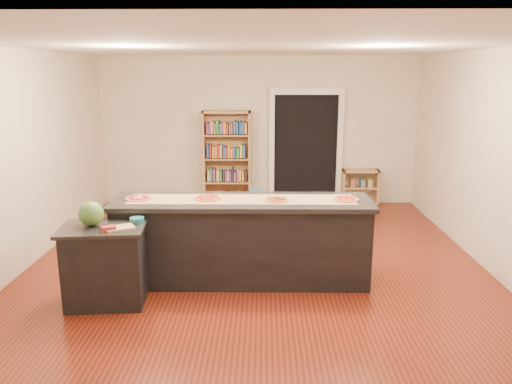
{
  "coord_description": "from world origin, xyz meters",
  "views": [
    {
      "loc": [
        0.1,
        -6.03,
        2.51
      ],
      "look_at": [
        0.0,
        0.2,
        1.0
      ],
      "focal_mm": 35.0,
      "sensor_mm": 36.0,
      "label": 1
    }
  ],
  "objects_px": {
    "bookshelf": "(227,159)",
    "low_shelf": "(360,187)",
    "watermelon": "(91,214)",
    "waste_bin": "(255,198)",
    "side_counter": "(105,265)",
    "kitchen_island": "(242,240)"
  },
  "relations": [
    {
      "from": "bookshelf",
      "to": "low_shelf",
      "type": "distance_m",
      "value": 2.6
    },
    {
      "from": "watermelon",
      "to": "bookshelf",
      "type": "bearing_deg",
      "value": 74.56
    },
    {
      "from": "low_shelf",
      "to": "bookshelf",
      "type": "bearing_deg",
      "value": -179.75
    },
    {
      "from": "waste_bin",
      "to": "side_counter",
      "type": "bearing_deg",
      "value": -111.36
    },
    {
      "from": "kitchen_island",
      "to": "waste_bin",
      "type": "distance_m",
      "value": 3.4
    },
    {
      "from": "low_shelf",
      "to": "watermelon",
      "type": "distance_m",
      "value": 5.64
    },
    {
      "from": "side_counter",
      "to": "waste_bin",
      "type": "xyz_separation_m",
      "value": [
        1.58,
        4.03,
        -0.27
      ]
    },
    {
      "from": "waste_bin",
      "to": "low_shelf",
      "type": "bearing_deg",
      "value": 5.87
    },
    {
      "from": "kitchen_island",
      "to": "waste_bin",
      "type": "relative_size",
      "value": 8.65
    },
    {
      "from": "bookshelf",
      "to": "waste_bin",
      "type": "xyz_separation_m",
      "value": [
        0.54,
        -0.19,
        -0.72
      ]
    },
    {
      "from": "side_counter",
      "to": "low_shelf",
      "type": "xyz_separation_m",
      "value": [
        3.58,
        4.23,
        -0.1
      ]
    },
    {
      "from": "kitchen_island",
      "to": "low_shelf",
      "type": "bearing_deg",
      "value": 59.31
    },
    {
      "from": "side_counter",
      "to": "bookshelf",
      "type": "height_order",
      "value": "bookshelf"
    },
    {
      "from": "bookshelf",
      "to": "waste_bin",
      "type": "height_order",
      "value": "bookshelf"
    },
    {
      "from": "bookshelf",
      "to": "low_shelf",
      "type": "xyz_separation_m",
      "value": [
        2.54,
        0.01,
        -0.55
      ]
    },
    {
      "from": "kitchen_island",
      "to": "watermelon",
      "type": "bearing_deg",
      "value": -158.88
    },
    {
      "from": "kitchen_island",
      "to": "watermelon",
      "type": "height_order",
      "value": "watermelon"
    },
    {
      "from": "low_shelf",
      "to": "kitchen_island",
      "type": "bearing_deg",
      "value": -120.39
    },
    {
      "from": "kitchen_island",
      "to": "side_counter",
      "type": "distance_m",
      "value": 1.61
    },
    {
      "from": "kitchen_island",
      "to": "low_shelf",
      "type": "distance_m",
      "value": 4.16
    },
    {
      "from": "waste_bin",
      "to": "watermelon",
      "type": "relative_size",
      "value": 1.33
    },
    {
      "from": "bookshelf",
      "to": "waste_bin",
      "type": "bearing_deg",
      "value": -19.9
    }
  ]
}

